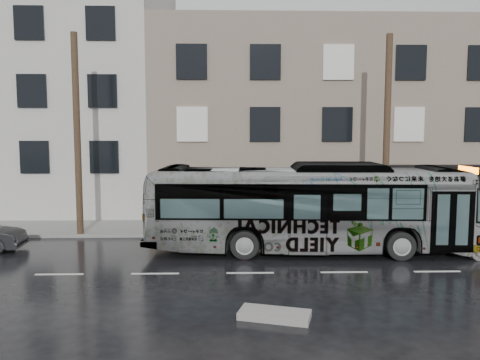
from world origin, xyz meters
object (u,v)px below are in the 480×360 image
object	(u,v)px
utility_pole_front	(387,135)
sign_post	(408,206)
utility_pole_rear	(77,135)
bus	(307,207)

from	to	relation	value
utility_pole_front	sign_post	xyz separation A→B (m)	(1.10, 0.00, -3.30)
utility_pole_front	utility_pole_rear	distance (m)	14.00
sign_post	bus	distance (m)	5.97
utility_pole_front	utility_pole_rear	world-z (taller)	same
utility_pole_front	utility_pole_rear	size ratio (longest dim) A/B	1.00
utility_pole_front	utility_pole_rear	bearing A→B (deg)	180.00
utility_pole_front	sign_post	world-z (taller)	utility_pole_front
utility_pole_front	bus	size ratio (longest dim) A/B	0.71
bus	sign_post	bearing A→B (deg)	-58.31
utility_pole_rear	bus	world-z (taller)	utility_pole_rear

